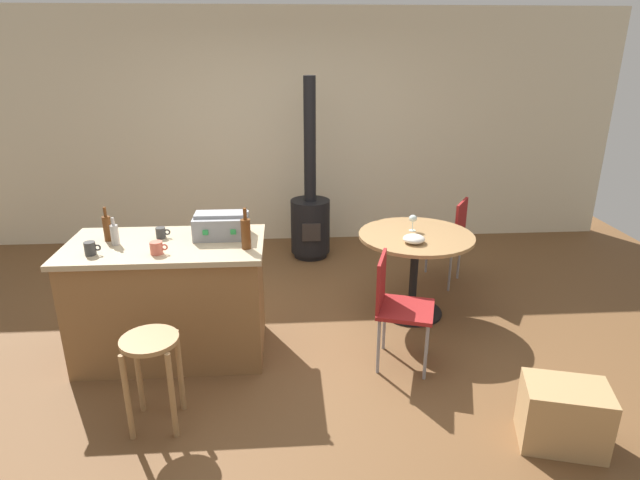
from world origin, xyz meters
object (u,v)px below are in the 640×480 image
Objects in this scene: kitchen_island at (171,299)px; dining_table at (415,254)px; folding_chair_far at (397,302)px; bottle_1 at (107,228)px; bottle_0 at (115,234)px; cup_2 at (161,233)px; serving_bowl at (414,239)px; cardboard_box at (563,415)px; wooden_stool at (152,360)px; toolbox at (221,225)px; bottle_2 at (246,233)px; cup_1 at (90,248)px; folding_chair_near at (447,234)px; wine_glass at (413,219)px; cup_0 at (157,248)px; wood_stove at (310,215)px.

kitchen_island is 2.07m from dining_table.
folding_chair_far is 3.30× the size of bottle_1.
cup_2 is at bearing 22.49° from bottle_0.
serving_bowl is at bearing 66.45° from folding_chair_far.
wooden_stool is at bearing 171.96° from cardboard_box.
cup_2 is (0.30, 0.12, -0.04)m from bottle_0.
cardboard_box is at bearing -23.57° from bottle_1.
bottle_0 is (-0.75, -0.12, -0.01)m from toolbox.
cup_1 is (-1.06, -0.05, -0.07)m from bottle_2.
folding_chair_near is at bearing 21.77° from cup_2.
wooden_stool is at bearing -86.47° from kitchen_island.
kitchen_island is 8.02× the size of serving_bowl.
cup_1 is at bearing -97.02° from bottle_1.
wine_glass is at bearing 70.60° from folding_chair_far.
folding_chair_far is 1.29m from cardboard_box.
cup_1 is at bearing -168.18° from serving_bowl.
cup_2 is at bearing -166.60° from wine_glass.
serving_bowl is at bearing 14.88° from cup_0.
cardboard_box is at bearing -31.94° from toolbox.
wood_stove is at bearing 121.50° from wine_glass.
serving_bowl is 1.72m from cardboard_box.
bottle_2 is (1.03, -0.23, 0.02)m from bottle_1.
bottle_2 reaches higher than kitchen_island.
cup_1 reaches higher than folding_chair_far.
wooden_stool is at bearing -84.23° from cup_2.
cup_0 is at bearing -91.41° from kitchen_island.
wooden_stool is 1.09m from cup_2.
serving_bowl is (2.36, 0.22, -0.23)m from bottle_1.
kitchen_island reaches higher than serving_bowl.
cup_2 is 0.60× the size of serving_bowl.
serving_bowl is at bearing -123.58° from folding_chair_near.
cardboard_box is at bearing -22.63° from bottle_0.
bottle_0 is 0.69× the size of bottle_2.
bottle_0 is at bearing 172.78° from folding_chair_far.
serving_bowl is at bearing 18.71° from bottle_2.
serving_bowl is at bearing 8.91° from kitchen_island.
dining_table is at bearing 106.74° from cardboard_box.
bottle_2 reaches higher than cup_2.
bottle_0 is 3.21m from cardboard_box.
kitchen_island is 1.99m from serving_bowl.
cup_1 reaches higher than cup_0.
dining_table is at bearing -59.89° from wood_stove.
dining_table is 3.31× the size of bottle_2.
bottle_2 reaches higher than toolbox.
wood_stove is 13.88× the size of wine_glass.
bottle_1 is at bearing 168.71° from kitchen_island.
serving_bowl is at bearing 111.27° from cardboard_box.
wood_stove is at bearing 67.46° from toolbox.
bottle_1 is 1.44× the size of serving_bowl.
folding_chair_far is at bearing -9.32° from bottle_1.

